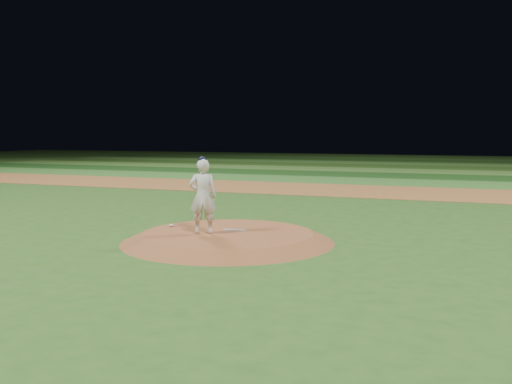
% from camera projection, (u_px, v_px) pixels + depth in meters
% --- Properties ---
extents(ground, '(120.00, 120.00, 0.00)m').
position_uv_depth(ground, '(228.00, 242.00, 14.76)').
color(ground, '#2A551B').
rests_on(ground, ground).
extents(infield_dirt_band, '(70.00, 6.00, 0.02)m').
position_uv_depth(infield_dirt_band, '(346.00, 190.00, 27.72)').
color(infield_dirt_band, '#975D2F').
rests_on(infield_dirt_band, ground).
extents(outfield_stripe_0, '(70.00, 5.00, 0.02)m').
position_uv_depth(outfield_stripe_0, '(367.00, 181.00, 32.82)').
color(outfield_stripe_0, '#367229').
rests_on(outfield_stripe_0, ground).
extents(outfield_stripe_1, '(70.00, 5.00, 0.02)m').
position_uv_depth(outfield_stripe_1, '(381.00, 175.00, 37.45)').
color(outfield_stripe_1, '#184115').
rests_on(outfield_stripe_1, ground).
extents(outfield_stripe_2, '(70.00, 5.00, 0.02)m').
position_uv_depth(outfield_stripe_2, '(392.00, 170.00, 42.08)').
color(outfield_stripe_2, '#3E7028').
rests_on(outfield_stripe_2, ground).
extents(outfield_stripe_3, '(70.00, 5.00, 0.02)m').
position_uv_depth(outfield_stripe_3, '(400.00, 167.00, 46.71)').
color(outfield_stripe_3, '#234616').
rests_on(outfield_stripe_3, ground).
extents(outfield_stripe_4, '(70.00, 5.00, 0.02)m').
position_uv_depth(outfield_stripe_4, '(408.00, 164.00, 51.34)').
color(outfield_stripe_4, '#366825').
rests_on(outfield_stripe_4, ground).
extents(outfield_stripe_5, '(70.00, 5.00, 0.02)m').
position_uv_depth(outfield_stripe_5, '(413.00, 161.00, 55.97)').
color(outfield_stripe_5, '#1C4215').
rests_on(outfield_stripe_5, ground).
extents(pitchers_mound, '(5.50, 5.50, 0.25)m').
position_uv_depth(pitchers_mound, '(228.00, 237.00, 14.75)').
color(pitchers_mound, brown).
rests_on(pitchers_mound, ground).
extents(pitching_rubber, '(0.60, 0.26, 0.03)m').
position_uv_depth(pitching_rubber, '(234.00, 230.00, 14.96)').
color(pitching_rubber, beige).
rests_on(pitching_rubber, pitchers_mound).
extents(rosin_bag, '(0.13, 0.13, 0.07)m').
position_uv_depth(rosin_bag, '(171.00, 225.00, 15.58)').
color(rosin_bag, silver).
rests_on(rosin_bag, pitchers_mound).
extents(pitcher_on_mound, '(0.82, 0.69, 1.96)m').
position_uv_depth(pitcher_on_mound, '(203.00, 196.00, 14.46)').
color(pitcher_on_mound, silver).
rests_on(pitcher_on_mound, pitchers_mound).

